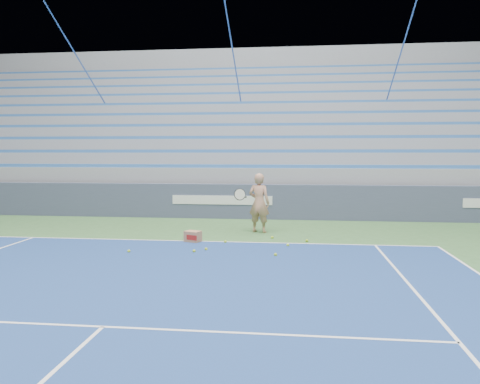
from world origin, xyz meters
name	(u,v)px	position (x,y,z in m)	size (l,w,h in m)	color
sponsor_barrier	(223,201)	(0.00, 15.88, 0.55)	(30.00, 0.32, 1.10)	#3F4761
bleachers	(242,147)	(0.00, 21.60, 2.36)	(31.00, 9.15, 7.30)	gray
tennis_player	(259,203)	(1.36, 13.35, 0.79)	(0.93, 0.88, 1.57)	tan
ball_box	(193,237)	(-0.08, 11.82, 0.13)	(0.43, 0.39, 0.26)	#A97551
tennis_ball_0	(206,249)	(0.40, 10.92, 0.03)	(0.07, 0.07, 0.07)	#B2D12A
tennis_ball_1	(225,242)	(0.70, 11.79, 0.03)	(0.07, 0.07, 0.07)	#B2D12A
tennis_ball_2	(129,251)	(-1.17, 10.52, 0.03)	(0.07, 0.07, 0.07)	#B2D12A
tennis_ball_3	(288,245)	(2.15, 11.56, 0.03)	(0.07, 0.07, 0.07)	#B2D12A
tennis_ball_4	(276,255)	(1.91, 10.54, 0.03)	(0.07, 0.07, 0.07)	#B2D12A
tennis_ball_5	(272,237)	(1.75, 12.47, 0.03)	(0.07, 0.07, 0.07)	#B2D12A
tennis_ball_6	(307,241)	(2.59, 12.15, 0.03)	(0.07, 0.07, 0.07)	#B2D12A
tennis_ball_7	(194,251)	(0.19, 10.69, 0.03)	(0.07, 0.07, 0.07)	#B2D12A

